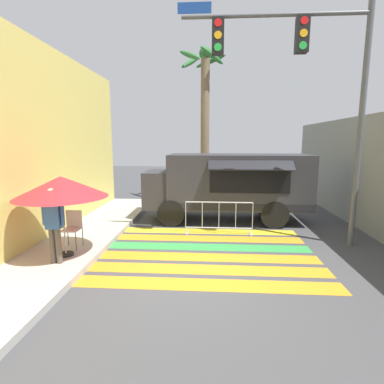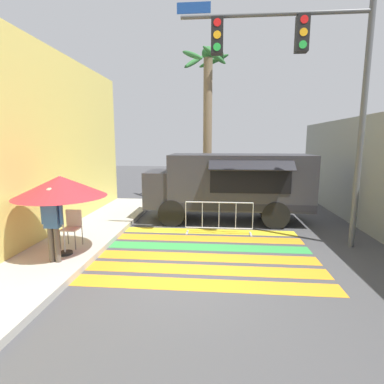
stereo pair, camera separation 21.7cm
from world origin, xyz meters
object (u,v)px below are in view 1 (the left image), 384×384
barricade_front (219,218)px  palm_tree (205,106)px  folding_chair (73,225)px  vendor_person (54,221)px  traffic_signal_pole (304,73)px  patio_umbrella (61,187)px  food_truck (225,183)px

barricade_front → palm_tree: (-0.63, 5.54, 4.13)m
folding_chair → barricade_front: 4.41m
folding_chair → vendor_person: size_ratio=0.55×
traffic_signal_pole → palm_tree: size_ratio=0.90×
vendor_person → folding_chair: bearing=108.1°
traffic_signal_pole → barricade_front: bearing=158.5°
palm_tree → folding_chair: bearing=-114.0°
barricade_front → patio_umbrella: bearing=-146.4°
vendor_person → barricade_front: size_ratio=0.81×
barricade_front → vendor_person: bearing=-141.7°
food_truck → vendor_person: food_truck is taller
patio_umbrella → barricade_front: (3.87, 2.57, -1.36)m
vendor_person → palm_tree: 9.80m
food_truck → vendor_person: 6.27m
food_truck → vendor_person: size_ratio=3.38×
folding_chair → barricade_front: (3.96, 1.94, -0.23)m
barricade_front → traffic_signal_pole: bearing=-21.5°
palm_tree → patio_umbrella: bearing=-111.8°
folding_chair → vendor_person: bearing=-92.9°
vendor_person → food_truck: bearing=61.7°
food_truck → traffic_signal_pole: bearing=-52.9°
patio_umbrella → barricade_front: 4.84m
folding_chair → vendor_person: (0.10, -1.10, 0.42)m
patio_umbrella → vendor_person: patio_umbrella is taller
traffic_signal_pole → folding_chair: 7.44m
vendor_person → barricade_front: vendor_person is taller
vendor_person → palm_tree: size_ratio=0.24×
patio_umbrella → vendor_person: bearing=-88.8°
vendor_person → barricade_front: bearing=51.2°
folding_chair → palm_tree: size_ratio=0.13×
traffic_signal_pole → patio_umbrella: (-6.06, -1.70, -2.90)m
traffic_signal_pole → barricade_front: (-2.20, 0.86, -4.26)m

